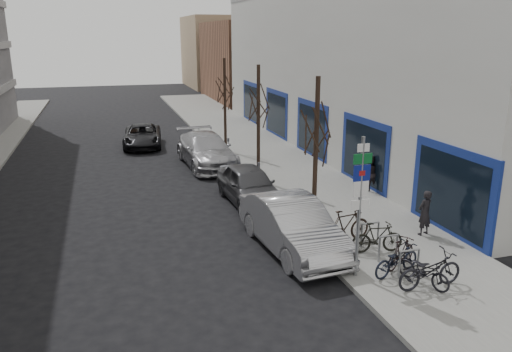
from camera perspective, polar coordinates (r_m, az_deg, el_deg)
ground at (r=14.04m, az=2.32°, el=-13.11°), size 120.00×120.00×0.00m
sidewalk_east at (r=24.18m, az=4.57°, el=-0.29°), size 5.00×70.00×0.15m
commercial_building at (r=34.77m, az=20.87°, el=11.95°), size 20.00×32.00×10.00m
brick_building_far at (r=54.40m, az=1.36°, el=12.99°), size 12.00×14.00×8.00m
tan_building_far at (r=68.89m, az=-2.28°, el=14.02°), size 13.00×12.00×9.00m
highway_sign_pole at (r=13.96m, az=11.80°, el=-2.59°), size 0.55×0.10×4.20m
bike_rack at (r=15.76m, az=14.88°, el=-7.61°), size 0.66×2.26×0.83m
tree_near at (r=16.71m, az=6.97°, el=6.50°), size 1.80×1.80×5.50m
tree_mid at (r=22.74m, az=0.28°, el=9.11°), size 1.80×1.80×5.50m
tree_far at (r=28.98m, az=-3.61°, el=10.55°), size 1.80×1.80×5.50m
meter_front at (r=16.91m, az=5.89°, el=-4.55°), size 0.10×0.08×1.27m
meter_mid at (r=21.83m, az=0.31°, el=0.28°), size 0.10×0.08×1.27m
meter_back at (r=26.97m, az=-3.18°, el=3.30°), size 0.10×0.08×1.27m
bike_near_left at (r=14.61m, az=18.64°, el=-9.93°), size 1.05×1.69×0.99m
bike_near_right at (r=15.47m, az=16.25°, el=-8.41°), size 1.53×1.10×0.91m
bike_mid_curb at (r=14.96m, az=15.78°, el=-8.92°), size 1.81×1.01×1.06m
bike_mid_inner at (r=16.23m, az=13.68°, el=-6.81°), size 1.75×0.78×1.02m
bike_far_curb at (r=14.46m, az=19.29°, el=-9.82°), size 1.98×0.66×1.20m
bike_far_inner at (r=16.77m, az=10.21°, el=-5.59°), size 1.98×0.86×1.16m
parked_car_front at (r=16.21m, az=4.16°, el=-5.65°), size 2.24×5.34×1.72m
parked_car_mid at (r=20.67m, az=-0.78°, el=-1.02°), size 2.06×4.68×1.57m
parked_car_back at (r=26.69m, az=-5.70°, el=2.97°), size 2.68×5.99×1.70m
lane_car at (r=32.03m, az=-12.84°, el=4.51°), size 2.75×5.08×1.35m
pedestrian_near at (r=17.98m, az=18.72°, el=-4.00°), size 0.65×0.51×1.58m
pedestrian_far at (r=22.39m, az=12.85°, el=0.35°), size 0.60×0.43×1.59m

